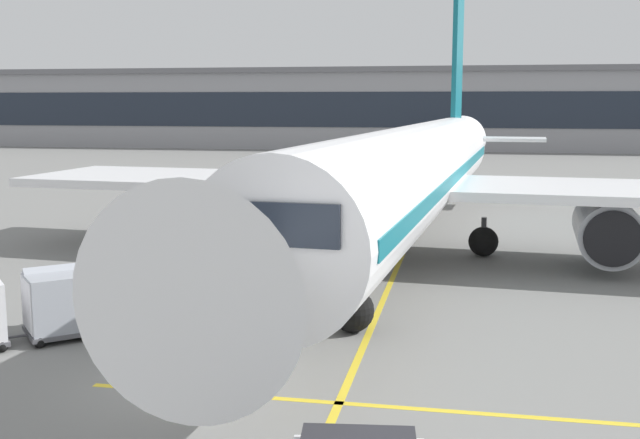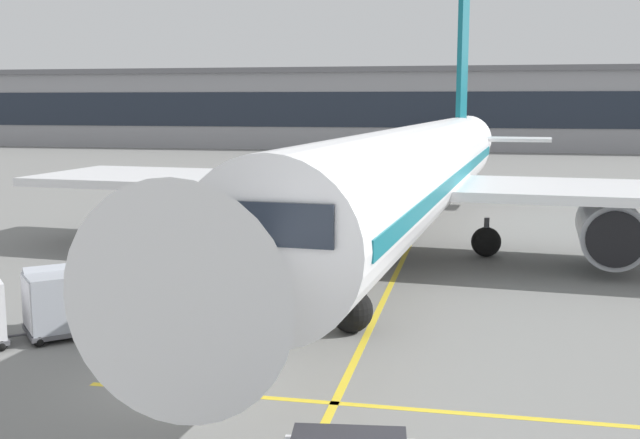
{
  "view_description": "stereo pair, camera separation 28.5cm",
  "coord_description": "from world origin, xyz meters",
  "px_view_note": "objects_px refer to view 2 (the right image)",
  "views": [
    {
      "loc": [
        6.28,
        -16.04,
        6.39
      ],
      "look_at": [
        1.88,
        6.98,
        2.78
      ],
      "focal_mm": 43.02,
      "sensor_mm": 36.0,
      "label": 1
    },
    {
      "loc": [
        6.56,
        -15.99,
        6.39
      ],
      "look_at": [
        1.88,
        6.98,
        2.78
      ],
      "focal_mm": 43.02,
      "sensor_mm": 36.0,
      "label": 2
    }
  ],
  "objects_px": {
    "parked_airplane": "(416,174)",
    "safety_cone_wingtip": "(271,265)",
    "belt_loader": "(254,276)",
    "ground_crew_marshaller": "(147,282)",
    "safety_cone_engine_keepout": "(265,263)",
    "safety_cone_nose_mark": "(254,269)",
    "ground_crew_wingwalker": "(252,269)",
    "baggage_cart_second": "(63,300)",
    "ground_crew_by_carts": "(207,293)",
    "baggage_cart_lead": "(142,290)",
    "ground_crew_by_loader": "(128,293)"
  },
  "relations": [
    {
      "from": "baggage_cart_second",
      "to": "ground_crew_by_loader",
      "type": "distance_m",
      "value": 1.78
    },
    {
      "from": "belt_loader",
      "to": "safety_cone_engine_keepout",
      "type": "height_order",
      "value": "belt_loader"
    },
    {
      "from": "ground_crew_by_loader",
      "to": "ground_crew_marshaller",
      "type": "height_order",
      "value": "same"
    },
    {
      "from": "safety_cone_wingtip",
      "to": "safety_cone_nose_mark",
      "type": "height_order",
      "value": "safety_cone_wingtip"
    },
    {
      "from": "ground_crew_marshaller",
      "to": "safety_cone_wingtip",
      "type": "xyz_separation_m",
      "value": [
        2.28,
        5.89,
        -0.63
      ]
    },
    {
      "from": "parked_airplane",
      "to": "safety_cone_engine_keepout",
      "type": "bearing_deg",
      "value": -142.51
    },
    {
      "from": "ground_crew_by_carts",
      "to": "safety_cone_wingtip",
      "type": "bearing_deg",
      "value": 89.79
    },
    {
      "from": "safety_cone_nose_mark",
      "to": "safety_cone_engine_keepout",
      "type": "bearing_deg",
      "value": 84.75
    },
    {
      "from": "safety_cone_engine_keepout",
      "to": "safety_cone_wingtip",
      "type": "bearing_deg",
      "value": -48.65
    },
    {
      "from": "ground_crew_marshaller",
      "to": "safety_cone_wingtip",
      "type": "height_order",
      "value": "ground_crew_marshaller"
    },
    {
      "from": "ground_crew_wingwalker",
      "to": "safety_cone_nose_mark",
      "type": "bearing_deg",
      "value": 105.83
    },
    {
      "from": "safety_cone_engine_keepout",
      "to": "baggage_cart_second",
      "type": "bearing_deg",
      "value": -110.61
    },
    {
      "from": "baggage_cart_second",
      "to": "safety_cone_engine_keepout",
      "type": "relative_size",
      "value": 3.38
    },
    {
      "from": "belt_loader",
      "to": "ground_crew_marshaller",
      "type": "bearing_deg",
      "value": -146.91
    },
    {
      "from": "parked_airplane",
      "to": "ground_crew_by_carts",
      "type": "relative_size",
      "value": 25.19
    },
    {
      "from": "ground_crew_by_carts",
      "to": "ground_crew_marshaller",
      "type": "relative_size",
      "value": 1.0
    },
    {
      "from": "safety_cone_engine_keepout",
      "to": "safety_cone_nose_mark",
      "type": "distance_m",
      "value": 1.13
    },
    {
      "from": "ground_crew_wingwalker",
      "to": "belt_loader",
      "type": "bearing_deg",
      "value": -67.98
    },
    {
      "from": "ground_crew_by_carts",
      "to": "ground_crew_marshaller",
      "type": "height_order",
      "value": "same"
    },
    {
      "from": "belt_loader",
      "to": "safety_cone_wingtip",
      "type": "bearing_deg",
      "value": 97.69
    },
    {
      "from": "parked_airplane",
      "to": "safety_cone_wingtip",
      "type": "bearing_deg",
      "value": -137.84
    },
    {
      "from": "safety_cone_nose_mark",
      "to": "baggage_cart_second",
      "type": "bearing_deg",
      "value": -112.68
    },
    {
      "from": "ground_crew_wingwalker",
      "to": "safety_cone_engine_keepout",
      "type": "bearing_deg",
      "value": 99.96
    },
    {
      "from": "belt_loader",
      "to": "ground_crew_by_carts",
      "type": "bearing_deg",
      "value": -101.64
    },
    {
      "from": "ground_crew_by_loader",
      "to": "ground_crew_wingwalker",
      "type": "relative_size",
      "value": 1.0
    },
    {
      "from": "parked_airplane",
      "to": "safety_cone_wingtip",
      "type": "distance_m",
      "value": 7.36
    },
    {
      "from": "belt_loader",
      "to": "safety_cone_wingtip",
      "type": "height_order",
      "value": "belt_loader"
    },
    {
      "from": "parked_airplane",
      "to": "ground_crew_wingwalker",
      "type": "bearing_deg",
      "value": -120.07
    },
    {
      "from": "parked_airplane",
      "to": "baggage_cart_second",
      "type": "xyz_separation_m",
      "value": [
        -8.6,
        -12.82,
        -2.46
      ]
    },
    {
      "from": "belt_loader",
      "to": "safety_cone_wingtip",
      "type": "relative_size",
      "value": 6.22
    },
    {
      "from": "ground_crew_marshaller",
      "to": "baggage_cart_lead",
      "type": "bearing_deg",
      "value": -72.41
    },
    {
      "from": "baggage_cart_second",
      "to": "safety_cone_wingtip",
      "type": "distance_m",
      "value": 9.12
    },
    {
      "from": "parked_airplane",
      "to": "safety_cone_wingtip",
      "type": "relative_size",
      "value": 57.52
    },
    {
      "from": "ground_crew_by_carts",
      "to": "ground_crew_marshaller",
      "type": "distance_m",
      "value": 2.44
    },
    {
      "from": "parked_airplane",
      "to": "safety_cone_wingtip",
      "type": "xyz_separation_m",
      "value": [
        -4.95,
        -4.48,
        -3.09
      ]
    },
    {
      "from": "safety_cone_nose_mark",
      "to": "safety_cone_wingtip",
      "type": "bearing_deg",
      "value": 57.08
    },
    {
      "from": "baggage_cart_lead",
      "to": "ground_crew_marshaller",
      "type": "bearing_deg",
      "value": 107.59
    },
    {
      "from": "ground_crew_by_carts",
      "to": "safety_cone_nose_mark",
      "type": "distance_m",
      "value": 6.15
    },
    {
      "from": "baggage_cart_lead",
      "to": "belt_loader",
      "type": "bearing_deg",
      "value": 48.5
    },
    {
      "from": "safety_cone_nose_mark",
      "to": "ground_crew_marshaller",
      "type": "bearing_deg",
      "value": -109.4
    },
    {
      "from": "belt_loader",
      "to": "safety_cone_engine_keepout",
      "type": "xyz_separation_m",
      "value": [
        -0.91,
        4.45,
        -0.53
      ]
    },
    {
      "from": "baggage_cart_lead",
      "to": "safety_cone_wingtip",
      "type": "bearing_deg",
      "value": 74.04
    },
    {
      "from": "ground_crew_wingwalker",
      "to": "safety_cone_nose_mark",
      "type": "relative_size",
      "value": 2.41
    },
    {
      "from": "ground_crew_wingwalker",
      "to": "ground_crew_by_carts",
      "type": "bearing_deg",
      "value": -96.06
    },
    {
      "from": "baggage_cart_lead",
      "to": "safety_cone_wingtip",
      "type": "relative_size",
      "value": 3.37
    },
    {
      "from": "ground_crew_by_carts",
      "to": "parked_airplane",
      "type": "bearing_deg",
      "value": 66.24
    },
    {
      "from": "parked_airplane",
      "to": "baggage_cart_second",
      "type": "height_order",
      "value": "parked_airplane"
    },
    {
      "from": "ground_crew_wingwalker",
      "to": "safety_cone_wingtip",
      "type": "xyz_separation_m",
      "value": [
        -0.33,
        3.5,
        -0.63
      ]
    },
    {
      "from": "parked_airplane",
      "to": "baggage_cart_second",
      "type": "bearing_deg",
      "value": -123.85
    },
    {
      "from": "baggage_cart_lead",
      "to": "ground_crew_wingwalker",
      "type": "bearing_deg",
      "value": 55.85
    }
  ]
}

